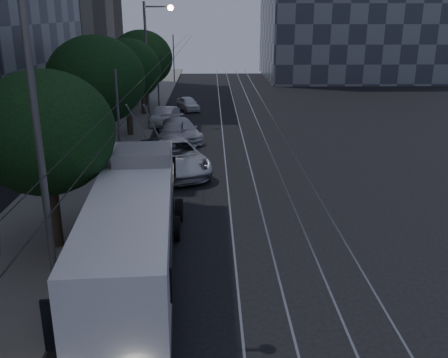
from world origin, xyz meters
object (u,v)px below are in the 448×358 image
car_white_d (188,103)px  streetlamp_far (152,52)px  car_white_a (174,132)px  car_white_c (165,116)px  trolleybus (135,226)px  pickup_silver (174,156)px  car_white_b (181,130)px  streetlamp_near (50,107)px

car_white_d → streetlamp_far: size_ratio=0.38×
car_white_a → streetlamp_far: size_ratio=0.48×
car_white_c → trolleybus: bearing=-77.1°
car_white_a → car_white_c: (-1.13, 5.71, -0.07)m
pickup_silver → streetlamp_far: (-2.45, 12.59, 4.80)m
car_white_c → car_white_d: size_ratio=1.18×
streetlamp_far → car_white_b: bearing=-64.5°
car_white_b → streetlamp_far: bearing=97.0°
car_white_b → car_white_c: (-1.60, 5.00, -0.03)m
car_white_a → streetlamp_near: (-1.61, -20.86, 5.54)m
car_white_c → car_white_d: (1.60, 6.46, -0.09)m
car_white_b → streetlamp_near: bearing=-114.0°
pickup_silver → car_white_a: 6.76m
car_white_b → car_white_d: 11.46m
car_white_c → streetlamp_far: size_ratio=0.45×
car_white_b → streetlamp_far: 7.56m
trolleybus → streetlamp_near: 5.54m
trolleybus → car_white_b: bearing=84.8°
car_white_a → streetlamp_far: streetlamp_far is taller
car_white_c → streetlamp_near: size_ratio=0.41×
trolleybus → car_white_d: bearing=85.4°
pickup_silver → car_white_c: 12.56m
car_white_a → streetlamp_far: (-1.98, 5.84, 4.94)m
car_white_b → streetlamp_far: size_ratio=0.54×
pickup_silver → car_white_a: (-0.47, 6.74, -0.15)m
streetlamp_far → streetlamp_near: bearing=-89.2°
trolleybus → streetlamp_far: (-1.94, 24.05, 4.01)m
car_white_b → streetlamp_near: size_ratio=0.48×
streetlamp_near → pickup_silver: bearing=81.6°
car_white_a → car_white_d: 12.18m
trolleybus → pickup_silver: bearing=83.8°
car_white_c → car_white_d: bearing=86.4°
car_white_a → car_white_b: 0.85m
trolleybus → car_white_a: (0.04, 18.21, -0.93)m
pickup_silver → streetlamp_near: (-2.08, -14.11, 5.39)m
trolleybus → car_white_c: trolleybus is taller
car_white_d → streetlamp_near: bearing=-112.9°
trolleybus → car_white_a: bearing=86.2°
car_white_b → streetlamp_far: (-2.45, 5.13, 4.99)m
pickup_silver → car_white_d: bearing=71.7°
car_white_d → streetlamp_near: streetlamp_near is taller
pickup_silver → streetlamp_far: bearing=82.7°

